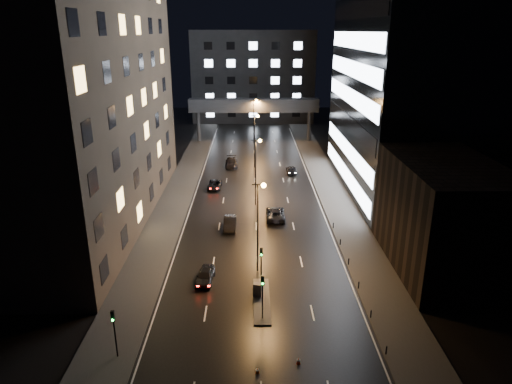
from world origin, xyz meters
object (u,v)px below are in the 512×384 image
(car_away_d, at_px, (232,163))
(utility_cabinet, at_px, (257,290))
(car_toward_a, at_px, (275,214))
(car_away_a, at_px, (205,276))
(car_toward_b, at_px, (291,170))
(car_away_b, at_px, (230,223))
(car_away_c, at_px, (215,185))

(car_away_d, distance_m, utility_cabinet, 45.94)
(car_away_d, height_order, car_toward_a, car_away_d)
(car_away_a, height_order, car_toward_b, car_away_a)
(car_toward_b, bearing_deg, car_away_b, 68.25)
(car_away_a, distance_m, car_away_b, 13.70)
(car_away_c, relative_size, car_toward_b, 1.04)
(car_away_c, distance_m, car_toward_a, 16.05)
(car_toward_a, bearing_deg, car_toward_b, -99.32)
(car_away_a, bearing_deg, car_toward_b, 77.24)
(car_away_d, xyz_separation_m, utility_cabinet, (4.32, -45.73, 0.02))
(car_away_c, bearing_deg, car_away_b, -76.98)
(car_toward_a, relative_size, car_toward_b, 1.24)
(car_toward_a, xyz_separation_m, utility_cabinet, (-2.80, -19.87, 0.07))
(car_away_c, height_order, utility_cabinet, utility_cabinet)
(car_away_b, bearing_deg, car_toward_a, 27.68)
(car_away_a, xyz_separation_m, car_away_c, (-1.23, 29.85, -0.06))
(utility_cabinet, bearing_deg, car_away_d, 107.08)
(car_away_b, xyz_separation_m, utility_cabinet, (3.42, -16.55, 0.06))
(car_away_c, distance_m, car_away_d, 13.09)
(car_away_a, relative_size, car_away_c, 0.89)
(car_away_c, xyz_separation_m, utility_cabinet, (6.65, -32.85, 0.19))
(car_away_b, bearing_deg, car_away_a, -98.88)
(utility_cabinet, bearing_deg, car_toward_b, 92.29)
(car_toward_a, bearing_deg, utility_cabinet, 83.31)
(car_away_d, relative_size, utility_cabinet, 4.10)
(car_away_b, relative_size, car_away_c, 1.01)
(car_away_d, xyz_separation_m, car_toward_a, (7.12, -25.86, -0.04))
(car_away_c, distance_m, car_toward_b, 15.99)
(car_away_b, xyz_separation_m, car_toward_b, (10.27, 24.87, -0.13))
(car_away_b, distance_m, utility_cabinet, 16.90)
(car_away_c, distance_m, utility_cabinet, 33.51)
(car_away_b, xyz_separation_m, car_away_d, (-0.91, 29.18, 0.04))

